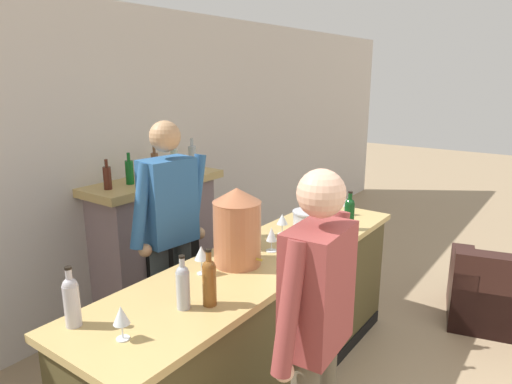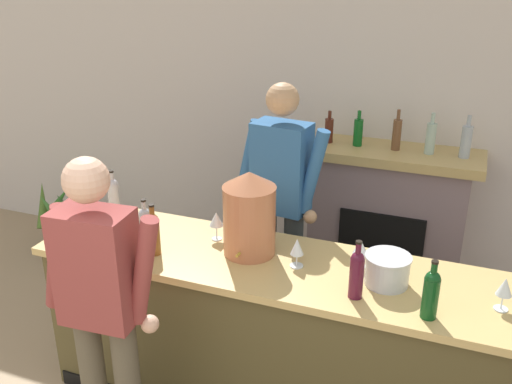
% 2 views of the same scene
% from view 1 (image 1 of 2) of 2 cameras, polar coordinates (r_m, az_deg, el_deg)
% --- Properties ---
extents(wall_back_panel, '(12.00, 0.07, 2.75)m').
position_cam_1_polar(wall_back_panel, '(4.04, -21.16, 2.32)').
color(wall_back_panel, beige).
rests_on(wall_back_panel, ground_plane).
extents(bar_counter, '(2.81, 0.71, 1.00)m').
position_cam_1_polar(bar_counter, '(3.25, 0.78, -16.13)').
color(bar_counter, '#4B4123').
rests_on(bar_counter, ground_plane).
extents(fireplace_stone, '(1.31, 0.52, 1.56)m').
position_cam_1_polar(fireplace_stone, '(4.35, -12.30, -6.23)').
color(fireplace_stone, gray).
rests_on(fireplace_stone, ground_plane).
extents(armchair_black, '(0.96, 1.06, 0.73)m').
position_cam_1_polar(armchair_black, '(4.65, 28.71, -11.51)').
color(armchair_black, black).
rests_on(armchair_black, ground_plane).
extents(person_customer, '(0.66, 0.32, 1.78)m').
position_cam_1_polar(person_customer, '(2.20, 7.37, -17.72)').
color(person_customer, brown).
rests_on(person_customer, ground_plane).
extents(person_bartender, '(0.65, 0.34, 1.87)m').
position_cam_1_polar(person_bartender, '(3.27, -10.65, -5.76)').
color(person_bartender, '#31393D').
rests_on(person_bartender, ground_plane).
extents(copper_dispenser, '(0.30, 0.34, 0.50)m').
position_cam_1_polar(copper_dispenser, '(2.83, -2.37, -4.31)').
color(copper_dispenser, '#AE6744').
rests_on(copper_dispenser, bar_counter).
extents(ice_bucket_steel, '(0.24, 0.24, 0.16)m').
position_cam_1_polar(ice_bucket_steel, '(3.48, 6.53, -3.67)').
color(ice_bucket_steel, silver).
rests_on(ice_bucket_steel, bar_counter).
extents(wine_bottle_burgundy_dark, '(0.07, 0.07, 0.31)m').
position_cam_1_polar(wine_bottle_burgundy_dark, '(2.39, -5.86, -10.92)').
color(wine_bottle_burgundy_dark, brown).
rests_on(wine_bottle_burgundy_dark, bar_counter).
extents(wine_bottle_merlot_tall, '(0.08, 0.08, 0.30)m').
position_cam_1_polar(wine_bottle_merlot_tall, '(2.36, -22.07, -12.35)').
color(wine_bottle_merlot_tall, '#B4B0B8').
rests_on(wine_bottle_merlot_tall, bar_counter).
extents(wine_bottle_rose_blush, '(0.07, 0.07, 0.31)m').
position_cam_1_polar(wine_bottle_rose_blush, '(3.27, 8.23, -3.85)').
color(wine_bottle_rose_blush, '#4B1327').
rests_on(wine_bottle_rose_blush, bar_counter).
extents(wine_bottle_port_short, '(0.07, 0.07, 0.29)m').
position_cam_1_polar(wine_bottle_port_short, '(2.38, -9.13, -11.40)').
color(wine_bottle_port_short, '#A1A7AF').
rests_on(wine_bottle_port_short, bar_counter).
extents(wine_bottle_cabernet_heavy, '(0.08, 0.08, 0.30)m').
position_cam_1_polar(wine_bottle_cabernet_heavy, '(3.56, 11.60, -2.52)').
color(wine_bottle_cabernet_heavy, '#0E3F17').
rests_on(wine_bottle_cabernet_heavy, bar_counter).
extents(wine_glass_front_right, '(0.08, 0.08, 0.17)m').
position_cam_1_polar(wine_glass_front_right, '(3.93, 11.02, -1.14)').
color(wine_glass_front_right, silver).
rests_on(wine_glass_front_right, bar_counter).
extents(wine_glass_back_row, '(0.08, 0.08, 0.17)m').
position_cam_1_polar(wine_glass_back_row, '(3.07, 1.95, -5.42)').
color(wine_glass_back_row, silver).
rests_on(wine_glass_back_row, bar_counter).
extents(wine_glass_by_dispenser, '(0.08, 0.08, 0.16)m').
position_cam_1_polar(wine_glass_by_dispenser, '(3.39, 3.30, -3.50)').
color(wine_glass_by_dispenser, silver).
rests_on(wine_glass_by_dispenser, bar_counter).
extents(wine_glass_near_bucket, '(0.08, 0.08, 0.18)m').
position_cam_1_polar(wine_glass_near_bucket, '(2.75, -6.85, -7.65)').
color(wine_glass_near_bucket, silver).
rests_on(wine_glass_near_bucket, bar_counter).
extents(wine_glass_mid_counter, '(0.08, 0.08, 0.17)m').
position_cam_1_polar(wine_glass_mid_counter, '(2.19, -16.50, -14.65)').
color(wine_glass_mid_counter, silver).
rests_on(wine_glass_mid_counter, bar_counter).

